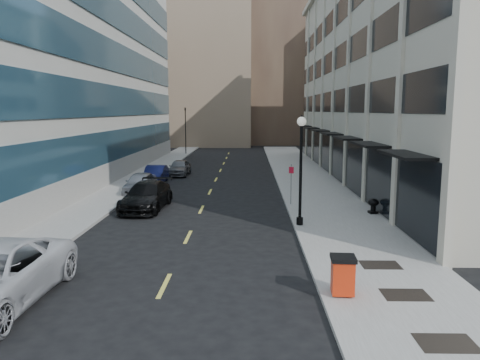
{
  "coord_description": "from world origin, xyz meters",
  "views": [
    {
      "loc": [
        2.81,
        -12.72,
        5.74
      ],
      "look_at": [
        2.32,
        11.03,
        2.2
      ],
      "focal_mm": 35.0,
      "sensor_mm": 36.0,
      "label": 1
    }
  ],
  "objects_px": {
    "car_black_pickup": "(147,196)",
    "lamppost": "(301,161)",
    "urn_planter": "(373,204)",
    "car_silver_sedan": "(140,183)",
    "trash_bin": "(343,274)",
    "car_grey_sedan": "(180,168)",
    "traffic_signal": "(185,111)",
    "sign_post": "(291,179)",
    "car_blue_sedan": "(156,175)"
  },
  "relations": [
    {
      "from": "traffic_signal",
      "to": "car_grey_sedan",
      "type": "height_order",
      "value": "traffic_signal"
    },
    {
      "from": "car_black_pickup",
      "to": "sign_post",
      "type": "xyz_separation_m",
      "value": [
        8.5,
        0.91,
        0.92
      ]
    },
    {
      "from": "traffic_signal",
      "to": "car_silver_sedan",
      "type": "relative_size",
      "value": 1.61
    },
    {
      "from": "car_silver_sedan",
      "to": "sign_post",
      "type": "xyz_separation_m",
      "value": [
        10.1,
        -4.35,
        0.97
      ]
    },
    {
      "from": "urn_planter",
      "to": "car_silver_sedan",
      "type": "bearing_deg",
      "value": 154.9
    },
    {
      "from": "car_blue_sedan",
      "to": "sign_post",
      "type": "bearing_deg",
      "value": -42.2
    },
    {
      "from": "car_silver_sedan",
      "to": "lamppost",
      "type": "relative_size",
      "value": 0.8
    },
    {
      "from": "car_silver_sedan",
      "to": "urn_planter",
      "type": "bearing_deg",
      "value": -23.9
    },
    {
      "from": "lamppost",
      "to": "sign_post",
      "type": "xyz_separation_m",
      "value": [
        -0.0,
        5.05,
        -1.62
      ]
    },
    {
      "from": "car_black_pickup",
      "to": "urn_planter",
      "type": "height_order",
      "value": "car_black_pickup"
    },
    {
      "from": "car_blue_sedan",
      "to": "lamppost",
      "type": "distance_m",
      "value": 17.41
    },
    {
      "from": "car_blue_sedan",
      "to": "lamppost",
      "type": "xyz_separation_m",
      "value": [
        9.96,
        -14.04,
        2.63
      ]
    },
    {
      "from": "car_blue_sedan",
      "to": "trash_bin",
      "type": "xyz_separation_m",
      "value": [
        10.32,
        -22.89,
        0.11
      ]
    },
    {
      "from": "lamppost",
      "to": "car_grey_sedan",
      "type": "bearing_deg",
      "value": 115.14
    },
    {
      "from": "car_black_pickup",
      "to": "lamppost",
      "type": "relative_size",
      "value": 1.01
    },
    {
      "from": "lamppost",
      "to": "urn_planter",
      "type": "height_order",
      "value": "lamppost"
    },
    {
      "from": "urn_planter",
      "to": "car_black_pickup",
      "type": "bearing_deg",
      "value": 173.36
    },
    {
      "from": "car_grey_sedan",
      "to": "lamppost",
      "type": "xyz_separation_m",
      "value": [
        8.72,
        -18.58,
        2.62
      ]
    },
    {
      "from": "car_black_pickup",
      "to": "car_blue_sedan",
      "type": "relative_size",
      "value": 1.29
    },
    {
      "from": "car_black_pickup",
      "to": "car_grey_sedan",
      "type": "relative_size",
      "value": 1.32
    },
    {
      "from": "car_grey_sedan",
      "to": "urn_planter",
      "type": "relative_size",
      "value": 5.01
    },
    {
      "from": "car_blue_sedan",
      "to": "car_grey_sedan",
      "type": "bearing_deg",
      "value": 74.57
    },
    {
      "from": "traffic_signal",
      "to": "trash_bin",
      "type": "height_order",
      "value": "traffic_signal"
    },
    {
      "from": "car_black_pickup",
      "to": "urn_planter",
      "type": "distance_m",
      "value": 12.89
    },
    {
      "from": "trash_bin",
      "to": "traffic_signal",
      "type": "bearing_deg",
      "value": 107.09
    },
    {
      "from": "traffic_signal",
      "to": "trash_bin",
      "type": "bearing_deg",
      "value": -76.64
    },
    {
      "from": "car_grey_sedan",
      "to": "lamppost",
      "type": "distance_m",
      "value": 20.69
    },
    {
      "from": "car_black_pickup",
      "to": "car_grey_sedan",
      "type": "xyz_separation_m",
      "value": [
        -0.22,
        14.43,
        -0.09
      ]
    },
    {
      "from": "traffic_signal",
      "to": "urn_planter",
      "type": "distance_m",
      "value": 38.9
    },
    {
      "from": "urn_planter",
      "to": "trash_bin",
      "type": "bearing_deg",
      "value": -108.89
    },
    {
      "from": "car_black_pickup",
      "to": "lamppost",
      "type": "xyz_separation_m",
      "value": [
        8.5,
        -4.14,
        2.53
      ]
    },
    {
      "from": "traffic_signal",
      "to": "sign_post",
      "type": "bearing_deg",
      "value": -71.92
    },
    {
      "from": "sign_post",
      "to": "car_black_pickup",
      "type": "bearing_deg",
      "value": -160.05
    },
    {
      "from": "urn_planter",
      "to": "traffic_signal",
      "type": "bearing_deg",
      "value": 113.05
    },
    {
      "from": "car_grey_sedan",
      "to": "urn_planter",
      "type": "height_order",
      "value": "car_grey_sedan"
    },
    {
      "from": "car_blue_sedan",
      "to": "urn_planter",
      "type": "xyz_separation_m",
      "value": [
        14.26,
        -11.38,
        -0.05
      ]
    },
    {
      "from": "lamppost",
      "to": "urn_planter",
      "type": "distance_m",
      "value": 5.72
    },
    {
      "from": "car_black_pickup",
      "to": "car_silver_sedan",
      "type": "relative_size",
      "value": 1.26
    },
    {
      "from": "car_silver_sedan",
      "to": "car_grey_sedan",
      "type": "height_order",
      "value": "car_silver_sedan"
    },
    {
      "from": "traffic_signal",
      "to": "lamppost",
      "type": "relative_size",
      "value": 1.29
    },
    {
      "from": "traffic_signal",
      "to": "car_blue_sedan",
      "type": "xyz_separation_m",
      "value": [
        0.84,
        -24.11,
        -5.02
      ]
    },
    {
      "from": "car_black_pickup",
      "to": "trash_bin",
      "type": "relative_size",
      "value": 4.51
    },
    {
      "from": "urn_planter",
      "to": "car_grey_sedan",
      "type": "bearing_deg",
      "value": 129.27
    },
    {
      "from": "trash_bin",
      "to": "car_silver_sedan",
      "type": "bearing_deg",
      "value": 123.55
    },
    {
      "from": "car_blue_sedan",
      "to": "car_grey_sedan",
      "type": "relative_size",
      "value": 1.02
    },
    {
      "from": "car_black_pickup",
      "to": "car_silver_sedan",
      "type": "distance_m",
      "value": 5.5
    },
    {
      "from": "car_black_pickup",
      "to": "car_silver_sedan",
      "type": "height_order",
      "value": "car_black_pickup"
    },
    {
      "from": "car_silver_sedan",
      "to": "sign_post",
      "type": "relative_size",
      "value": 1.78
    },
    {
      "from": "car_blue_sedan",
      "to": "sign_post",
      "type": "relative_size",
      "value": 1.74
    },
    {
      "from": "traffic_signal",
      "to": "car_silver_sedan",
      "type": "bearing_deg",
      "value": -88.6
    }
  ]
}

